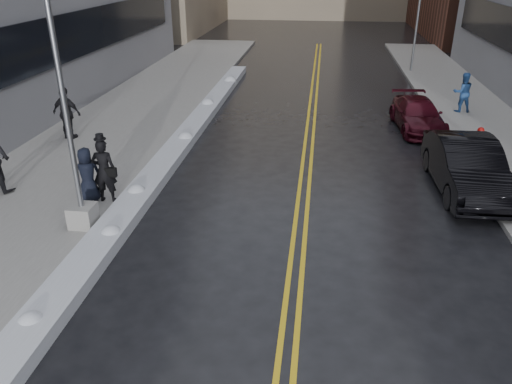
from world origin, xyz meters
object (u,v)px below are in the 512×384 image
(lamppost, at_px, (71,142))
(car_black, at_px, (466,166))
(traffic_signal, at_px, (418,17))
(pedestrian_east, at_px, (463,92))
(pedestrian_c, at_px, (87,175))
(pedestrian_d, at_px, (67,113))
(car_maroon, at_px, (418,115))
(pedestrian_fedora, at_px, (104,171))
(fire_hydrant, at_px, (480,136))

(lamppost, height_order, car_black, lamppost)
(traffic_signal, relative_size, pedestrian_east, 3.30)
(lamppost, height_order, pedestrian_c, lamppost)
(pedestrian_c, bearing_deg, pedestrian_d, -78.53)
(car_black, relative_size, car_maroon, 1.15)
(pedestrian_east, bearing_deg, traffic_signal, -91.61)
(traffic_signal, bearing_deg, pedestrian_fedora, -119.92)
(fire_hydrant, distance_m, pedestrian_fedora, 13.87)
(fire_hydrant, xyz_separation_m, car_black, (-1.50, -3.99, 0.28))
(pedestrian_east, xyz_separation_m, car_maroon, (-2.37, -2.51, -0.43))
(fire_hydrant, distance_m, car_maroon, 2.99)
(lamppost, relative_size, car_maroon, 1.75)
(fire_hydrant, height_order, traffic_signal, traffic_signal)
(pedestrian_east, xyz_separation_m, car_black, (-1.89, -8.74, -0.23))
(fire_hydrant, height_order, car_maroon, car_maroon)
(pedestrian_fedora, xyz_separation_m, pedestrian_d, (-3.72, 5.21, 0.07))
(fire_hydrant, bearing_deg, lamppost, -146.96)
(pedestrian_fedora, height_order, pedestrian_d, pedestrian_d)
(lamppost, xyz_separation_m, pedestrian_fedora, (0.03, 1.55, -1.42))
(pedestrian_d, xyz_separation_m, car_black, (14.49, -2.75, -0.35))
(pedestrian_c, bearing_deg, car_maroon, -160.93)
(fire_hydrant, distance_m, pedestrian_d, 16.05)
(lamppost, relative_size, traffic_signal, 1.27)
(traffic_signal, bearing_deg, pedestrian_c, -120.94)
(traffic_signal, xyz_separation_m, pedestrian_fedora, (-11.77, -20.45, -2.29))
(pedestrian_c, bearing_deg, pedestrian_east, -159.40)
(traffic_signal, bearing_deg, car_maroon, -97.18)
(car_black, height_order, car_maroon, car_black)
(pedestrian_d, bearing_deg, pedestrian_east, -150.57)
(pedestrian_fedora, height_order, pedestrian_east, pedestrian_fedora)
(pedestrian_fedora, height_order, car_black, pedestrian_fedora)
(pedestrian_fedora, height_order, pedestrian_c, pedestrian_fedora)
(lamppost, relative_size, pedestrian_d, 3.71)
(pedestrian_fedora, relative_size, pedestrian_c, 1.17)
(pedestrian_d, xyz_separation_m, pedestrian_east, (16.38, 6.00, -0.12))
(pedestrian_fedora, relative_size, pedestrian_d, 0.93)
(fire_hydrant, xyz_separation_m, pedestrian_d, (-15.99, -1.24, 0.63))
(car_maroon, bearing_deg, pedestrian_c, -145.54)
(lamppost, distance_m, fire_hydrant, 14.81)
(fire_hydrant, xyz_separation_m, traffic_signal, (-0.50, 14.00, 2.85))
(fire_hydrant, bearing_deg, pedestrian_east, 85.34)
(car_black, bearing_deg, pedestrian_fedora, -169.05)
(lamppost, bearing_deg, traffic_signal, 61.79)
(lamppost, bearing_deg, car_maroon, 44.79)
(car_black, bearing_deg, pedestrian_east, 75.91)
(lamppost, distance_m, car_black, 11.65)
(lamppost, bearing_deg, car_black, 20.36)
(lamppost, distance_m, pedestrian_east, 18.05)
(pedestrian_d, bearing_deg, lamppost, 127.95)
(lamppost, height_order, pedestrian_d, lamppost)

